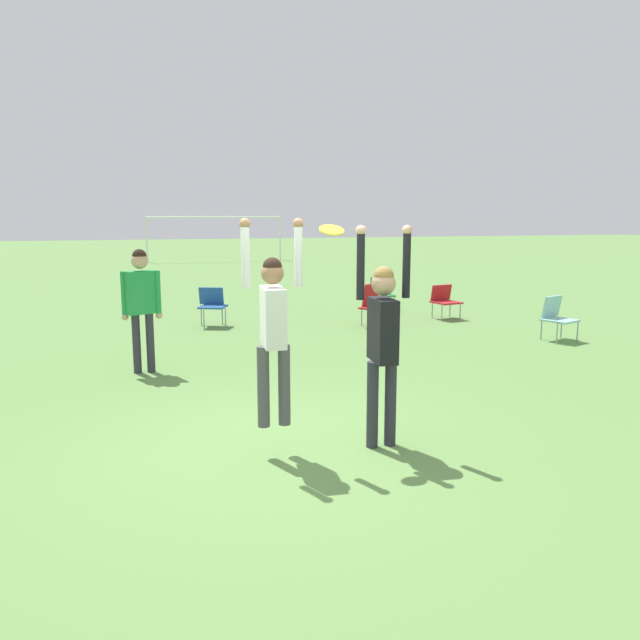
{
  "coord_description": "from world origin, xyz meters",
  "views": [
    {
      "loc": [
        -1.52,
        -6.03,
        2.36
      ],
      "look_at": [
        0.37,
        0.01,
        1.3
      ],
      "focal_mm": 35.0,
      "sensor_mm": 36.0,
      "label": 1
    }
  ],
  "objects_px": {
    "camping_chair_4": "(212,303)",
    "camping_chair_2": "(444,299)",
    "camping_chair_0": "(381,291)",
    "person_defending": "(383,330)",
    "person_spectator_near": "(141,298)",
    "camping_chair_3": "(556,315)",
    "frisbee": "(332,230)",
    "camping_chair_1": "(374,302)",
    "person_jumping": "(273,319)"
  },
  "relations": [
    {
      "from": "camping_chair_4",
      "to": "camping_chair_2",
      "type": "bearing_deg",
      "value": -162.62
    },
    {
      "from": "camping_chair_0",
      "to": "camping_chair_4",
      "type": "distance_m",
      "value": 4.57
    },
    {
      "from": "camping_chair_4",
      "to": "person_defending",
      "type": "bearing_deg",
      "value": 118.87
    },
    {
      "from": "camping_chair_4",
      "to": "person_spectator_near",
      "type": "distance_m",
      "value": 4.12
    },
    {
      "from": "camping_chair_0",
      "to": "camping_chair_2",
      "type": "height_order",
      "value": "camping_chair_0"
    },
    {
      "from": "camping_chair_3",
      "to": "camping_chair_4",
      "type": "height_order",
      "value": "camping_chair_3"
    },
    {
      "from": "frisbee",
      "to": "camping_chair_4",
      "type": "bearing_deg",
      "value": 91.57
    },
    {
      "from": "person_defending",
      "to": "camping_chair_0",
      "type": "height_order",
      "value": "person_defending"
    },
    {
      "from": "frisbee",
      "to": "camping_chair_1",
      "type": "bearing_deg",
      "value": 64.31
    },
    {
      "from": "camping_chair_2",
      "to": "person_jumping",
      "type": "bearing_deg",
      "value": 39.99
    },
    {
      "from": "camping_chair_2",
      "to": "frisbee",
      "type": "bearing_deg",
      "value": 42.83
    },
    {
      "from": "person_defending",
      "to": "camping_chair_2",
      "type": "relative_size",
      "value": 2.93
    },
    {
      "from": "camping_chair_2",
      "to": "person_spectator_near",
      "type": "xyz_separation_m",
      "value": [
        -6.83,
        -3.18,
        0.69
      ]
    },
    {
      "from": "person_defending",
      "to": "camping_chair_1",
      "type": "relative_size",
      "value": 2.48
    },
    {
      "from": "camping_chair_2",
      "to": "camping_chair_4",
      "type": "bearing_deg",
      "value": -17.32
    },
    {
      "from": "frisbee",
      "to": "camping_chair_0",
      "type": "height_order",
      "value": "frisbee"
    },
    {
      "from": "camping_chair_3",
      "to": "person_jumping",
      "type": "bearing_deg",
      "value": 11.14
    },
    {
      "from": "person_jumping",
      "to": "camping_chair_0",
      "type": "xyz_separation_m",
      "value": [
        4.85,
        8.75,
        -0.91
      ]
    },
    {
      "from": "camping_chair_3",
      "to": "camping_chair_4",
      "type": "relative_size",
      "value": 1.01
    },
    {
      "from": "camping_chair_4",
      "to": "person_jumping",
      "type": "bearing_deg",
      "value": 110.59
    },
    {
      "from": "camping_chair_2",
      "to": "camping_chair_3",
      "type": "relative_size",
      "value": 0.92
    },
    {
      "from": "person_jumping",
      "to": "camping_chair_3",
      "type": "xyz_separation_m",
      "value": [
        6.51,
        4.1,
        -0.89
      ]
    },
    {
      "from": "camping_chair_0",
      "to": "camping_chair_4",
      "type": "height_order",
      "value": "camping_chair_4"
    },
    {
      "from": "person_spectator_near",
      "to": "camping_chair_3",
      "type": "bearing_deg",
      "value": -21.5
    },
    {
      "from": "frisbee",
      "to": "camping_chair_0",
      "type": "distance_m",
      "value": 9.79
    },
    {
      "from": "person_spectator_near",
      "to": "frisbee",
      "type": "bearing_deg",
      "value": -88.37
    },
    {
      "from": "camping_chair_0",
      "to": "camping_chair_3",
      "type": "distance_m",
      "value": 4.93
    },
    {
      "from": "camping_chair_4",
      "to": "person_spectator_near",
      "type": "xyz_separation_m",
      "value": [
        -1.55,
        -3.77,
        0.65
      ]
    },
    {
      "from": "camping_chair_4",
      "to": "person_spectator_near",
      "type": "bearing_deg",
      "value": 91.38
    },
    {
      "from": "camping_chair_0",
      "to": "camping_chair_3",
      "type": "bearing_deg",
      "value": 112.03
    },
    {
      "from": "person_defending",
      "to": "camping_chair_1",
      "type": "bearing_deg",
      "value": 163.13
    },
    {
      "from": "camping_chair_1",
      "to": "person_spectator_near",
      "type": "xyz_separation_m",
      "value": [
        -4.88,
        -2.75,
        0.63
      ]
    },
    {
      "from": "frisbee",
      "to": "camping_chair_3",
      "type": "bearing_deg",
      "value": 34.26
    },
    {
      "from": "camping_chair_2",
      "to": "camping_chair_4",
      "type": "xyz_separation_m",
      "value": [
        -5.28,
        0.59,
        0.05
      ]
    },
    {
      "from": "camping_chair_2",
      "to": "person_spectator_near",
      "type": "distance_m",
      "value": 7.56
    },
    {
      "from": "camping_chair_2",
      "to": "camping_chair_1",
      "type": "bearing_deg",
      "value": 1.62
    },
    {
      "from": "camping_chair_1",
      "to": "camping_chair_3",
      "type": "xyz_separation_m",
      "value": [
        2.76,
        -2.49,
        -0.03
      ]
    },
    {
      "from": "person_jumping",
      "to": "person_spectator_near",
      "type": "distance_m",
      "value": 4.01
    },
    {
      "from": "camping_chair_0",
      "to": "camping_chair_1",
      "type": "distance_m",
      "value": 2.42
    },
    {
      "from": "camping_chair_0",
      "to": "camping_chair_4",
      "type": "bearing_deg",
      "value": 16.72
    },
    {
      "from": "person_jumping",
      "to": "camping_chair_3",
      "type": "bearing_deg",
      "value": -53.1
    },
    {
      "from": "frisbee",
      "to": "person_spectator_near",
      "type": "height_order",
      "value": "frisbee"
    },
    {
      "from": "camping_chair_0",
      "to": "camping_chair_2",
      "type": "relative_size",
      "value": 1.06
    },
    {
      "from": "frisbee",
      "to": "camping_chair_3",
      "type": "distance_m",
      "value": 7.33
    },
    {
      "from": "person_defending",
      "to": "frisbee",
      "type": "xyz_separation_m",
      "value": [
        -0.49,
        0.18,
        1.0
      ]
    },
    {
      "from": "camping_chair_1",
      "to": "camping_chair_0",
      "type": "bearing_deg",
      "value": -148.98
    },
    {
      "from": "person_defending",
      "to": "camping_chair_3",
      "type": "relative_size",
      "value": 2.69
    },
    {
      "from": "camping_chair_1",
      "to": "camping_chair_4",
      "type": "relative_size",
      "value": 1.1
    },
    {
      "from": "person_defending",
      "to": "camping_chair_0",
      "type": "bearing_deg",
      "value": 161.76
    },
    {
      "from": "person_defending",
      "to": "person_spectator_near",
      "type": "bearing_deg",
      "value": -145.64
    }
  ]
}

